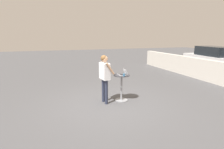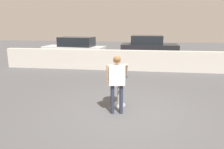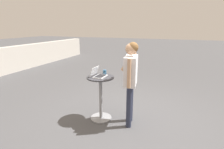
# 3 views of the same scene
# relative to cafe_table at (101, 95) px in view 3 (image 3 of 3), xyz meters

# --- Properties ---
(ground_plane) EXTENTS (50.00, 50.00, 0.00)m
(ground_plane) POSITION_rel_cafe_table_xyz_m (0.25, -0.53, -0.56)
(ground_plane) COLOR #4C4C4F
(cafe_table) EXTENTS (0.58, 0.58, 0.97)m
(cafe_table) POSITION_rel_cafe_table_xyz_m (0.00, 0.00, 0.00)
(cafe_table) COLOR gray
(cafe_table) RESTS_ON ground_plane
(laptop) EXTENTS (0.32, 0.29, 0.20)m
(laptop) POSITION_rel_cafe_table_xyz_m (0.00, 0.05, 0.46)
(laptop) COLOR silver
(laptop) RESTS_ON cafe_table
(coffee_mug) EXTENTS (0.11, 0.08, 0.09)m
(coffee_mug) POSITION_rel_cafe_table_xyz_m (0.23, -0.00, 0.46)
(coffee_mug) COLOR #336084
(coffee_mug) RESTS_ON cafe_table
(standing_person) EXTENTS (0.60, 0.43, 1.71)m
(standing_person) POSITION_rel_cafe_table_xyz_m (0.02, -0.65, 0.54)
(standing_person) COLOR #282D42
(standing_person) RESTS_ON ground_plane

